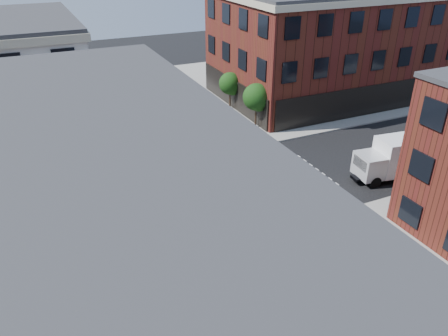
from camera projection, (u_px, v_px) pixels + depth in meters
ground at (231, 190)px, 33.52m from camera, size 120.00×120.00×0.00m
sidewalk_ne at (305, 82)px, 58.09m from camera, size 30.00×30.00×0.15m
building_ne at (330, 45)px, 51.11m from camera, size 25.00×16.00×12.00m
tree_near at (257, 98)px, 42.83m from camera, size 2.69×2.69×4.49m
tree_far at (231, 85)px, 47.77m from camera, size 2.43×2.43×4.07m
signal_pole at (175, 228)px, 24.34m from camera, size 1.29×1.24×4.60m
box_truck at (401, 157)px, 34.63m from camera, size 7.65×3.13×3.38m
traffic_cone at (186, 228)px, 28.62m from camera, size 0.46×0.46×0.69m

